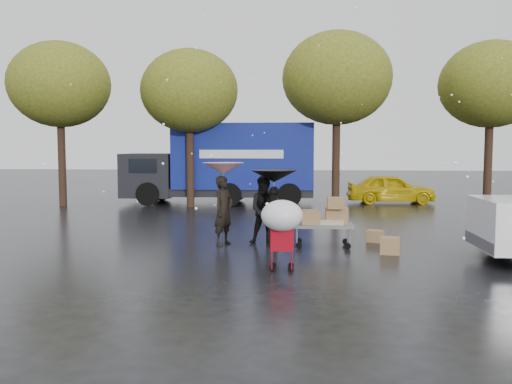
# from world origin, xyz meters

# --- Properties ---
(ground) EXTENTS (90.00, 90.00, 0.00)m
(ground) POSITION_xyz_m (0.00, 0.00, 0.00)
(ground) COLOR black
(ground) RESTS_ON ground
(person_pink) EXTENTS (0.69, 0.77, 1.78)m
(person_pink) POSITION_xyz_m (-0.92, 1.49, 0.89)
(person_pink) COLOR black
(person_pink) RESTS_ON ground
(person_middle) EXTENTS (0.89, 0.71, 1.77)m
(person_middle) POSITION_xyz_m (0.15, 1.68, 0.88)
(person_middle) COLOR black
(person_middle) RESTS_ON ground
(person_black) EXTENTS (0.92, 0.88, 1.54)m
(person_black) POSITION_xyz_m (0.39, 1.23, 0.77)
(person_black) COLOR black
(person_black) RESTS_ON ground
(umbrella_pink) EXTENTS (1.06, 1.06, 2.12)m
(umbrella_pink) POSITION_xyz_m (-0.92, 1.49, 1.96)
(umbrella_pink) COLOR #4C4C4C
(umbrella_pink) RESTS_ON ground
(umbrella_black) EXTENTS (1.17, 1.17, 1.94)m
(umbrella_black) POSITION_xyz_m (0.39, 1.23, 1.79)
(umbrella_black) COLOR #4C4C4C
(umbrella_black) RESTS_ON ground
(vendor_cart) EXTENTS (1.52, 0.80, 1.27)m
(vendor_cart) POSITION_xyz_m (1.70, 1.41, 0.73)
(vendor_cart) COLOR slate
(vendor_cart) RESTS_ON ground
(shopping_cart) EXTENTS (0.84, 0.84, 1.46)m
(shopping_cart) POSITION_xyz_m (0.68, -1.40, 1.06)
(shopping_cart) COLOR #A20917
(shopping_cart) RESTS_ON ground
(blue_truck) EXTENTS (8.30, 2.60, 3.50)m
(blue_truck) POSITION_xyz_m (-2.22, 11.42, 1.76)
(blue_truck) COLOR navy
(blue_truck) RESTS_ON ground
(box_ground_near) EXTENTS (0.49, 0.42, 0.40)m
(box_ground_near) POSITION_xyz_m (3.15, 0.61, 0.20)
(box_ground_near) COLOR olive
(box_ground_near) RESTS_ON ground
(box_ground_far) EXTENTS (0.49, 0.44, 0.31)m
(box_ground_far) POSITION_xyz_m (3.04, 2.20, 0.16)
(box_ground_far) COLOR olive
(box_ground_far) RESTS_ON ground
(yellow_taxi) EXTENTS (3.87, 1.64, 1.31)m
(yellow_taxi) POSITION_xyz_m (5.07, 12.12, 0.65)
(yellow_taxi) COLOR #D7B60B
(yellow_taxi) RESTS_ON ground
(tree_row) EXTENTS (21.60, 4.40, 7.12)m
(tree_row) POSITION_xyz_m (-0.47, 10.00, 5.02)
(tree_row) COLOR black
(tree_row) RESTS_ON ground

